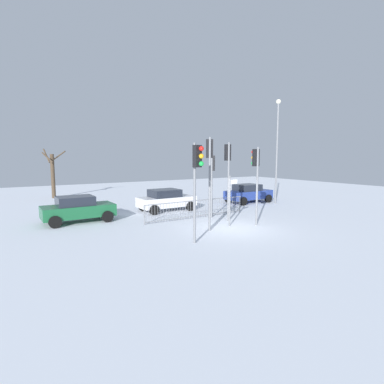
# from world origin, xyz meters

# --- Properties ---
(ground_plane) EXTENTS (60.00, 60.00, 0.00)m
(ground_plane) POSITION_xyz_m (0.00, 0.00, 0.00)
(ground_plane) COLOR silver
(traffic_light_mid_left) EXTENTS (0.46, 0.47, 3.80)m
(traffic_light_mid_left) POSITION_xyz_m (0.92, 2.90, 2.79)
(traffic_light_mid_left) COLOR slate
(traffic_light_mid_left) RESTS_ON ground
(traffic_light_mid_right) EXTENTS (0.37, 0.56, 4.42)m
(traffic_light_mid_right) POSITION_xyz_m (1.03, 1.56, 3.24)
(traffic_light_mid_right) COLOR slate
(traffic_light_mid_right) RESTS_ON ground
(traffic_light_rear_left) EXTENTS (0.35, 0.57, 4.13)m
(traffic_light_rear_left) POSITION_xyz_m (1.68, 0.00, 3.03)
(traffic_light_rear_left) COLOR slate
(traffic_light_rear_left) RESTS_ON ground
(traffic_light_foreground_right) EXTENTS (0.41, 0.52, 4.57)m
(traffic_light_foreground_right) POSITION_xyz_m (-1.12, 0.28, 3.35)
(traffic_light_foreground_right) COLOR slate
(traffic_light_foreground_right) RESTS_ON ground
(traffic_light_foreground_left) EXTENTS (0.35, 0.57, 4.21)m
(traffic_light_foreground_left) POSITION_xyz_m (-2.97, -1.45, 3.08)
(traffic_light_foreground_left) COLOR slate
(traffic_light_foreground_left) RESTS_ON ground
(direction_sign_post) EXTENTS (0.75, 0.31, 2.66)m
(direction_sign_post) POSITION_xyz_m (0.34, 0.44, 1.50)
(direction_sign_post) COLOR slate
(direction_sign_post) RESTS_ON ground
(pedestrian_guard_railing) EXTENTS (6.86, 0.19, 1.07)m
(pedestrian_guard_railing) POSITION_xyz_m (-0.00, 3.13, 0.55)
(pedestrian_guard_railing) COLOR slate
(pedestrian_guard_railing) RESTS_ON ground
(car_green_mid) EXTENTS (3.82, 1.96, 1.47)m
(car_green_mid) POSITION_xyz_m (-6.28, 5.62, 0.77)
(car_green_mid) COLOR #195933
(car_green_mid) RESTS_ON ground
(car_blue_near) EXTENTS (3.85, 2.01, 1.47)m
(car_blue_near) POSITION_xyz_m (6.78, 6.11, 0.77)
(car_blue_near) COLOR navy
(car_blue_near) RESTS_ON ground
(car_white_trailing) EXTENTS (3.83, 1.99, 1.47)m
(car_white_trailing) POSITION_xyz_m (-0.48, 6.21, 0.77)
(car_white_trailing) COLOR silver
(car_white_trailing) RESTS_ON ground
(street_lamp) EXTENTS (0.36, 0.36, 7.93)m
(street_lamp) POSITION_xyz_m (8.22, 4.59, 4.75)
(street_lamp) COLOR slate
(street_lamp) RESTS_ON ground
(bare_tree_left) EXTENTS (1.95, 1.94, 4.33)m
(bare_tree_left) POSITION_xyz_m (-5.98, 17.22, 2.15)
(bare_tree_left) COLOR #473828
(bare_tree_left) RESTS_ON ground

